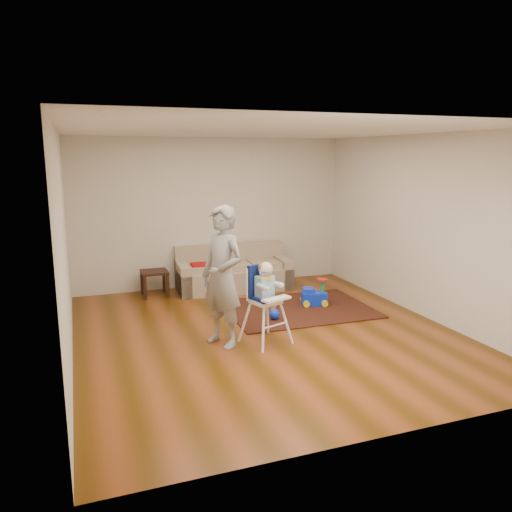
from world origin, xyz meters
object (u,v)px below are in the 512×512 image
object	(u,v)px
ride_on_toy	(314,292)
high_chair	(266,304)
adult	(222,277)
side_table	(155,283)
toy_ball	(275,314)
sofa	(234,268)

from	to	relation	value
ride_on_toy	high_chair	world-z (taller)	high_chair
ride_on_toy	adult	xyz separation A→B (m)	(-1.85, -1.10, 0.66)
side_table	ride_on_toy	xyz separation A→B (m)	(2.32, -1.46, 0.01)
adult	toy_ball	bearing A→B (deg)	95.29
sofa	ride_on_toy	size ratio (longest dim) A/B	4.83
toy_ball	side_table	bearing A→B (deg)	127.01
ride_on_toy	adult	bearing A→B (deg)	-135.00
toy_ball	adult	size ratio (longest dim) A/B	0.09
side_table	adult	distance (m)	2.68
side_table	adult	bearing A→B (deg)	-79.42
side_table	ride_on_toy	bearing A→B (deg)	-32.08
toy_ball	high_chair	xyz separation A→B (m)	(-0.44, -0.77, 0.42)
side_table	high_chair	bearing A→B (deg)	-69.50
side_table	high_chair	distance (m)	2.89
ride_on_toy	adult	distance (m)	2.25
high_chair	ride_on_toy	bearing A→B (deg)	25.03
sofa	side_table	size ratio (longest dim) A/B	4.67
sofa	ride_on_toy	xyz separation A→B (m)	(0.92, -1.39, -0.16)
side_table	toy_ball	size ratio (longest dim) A/B	2.87
sofa	high_chair	distance (m)	2.67
toy_ball	adult	distance (m)	1.41
sofa	high_chair	size ratio (longest dim) A/B	1.91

